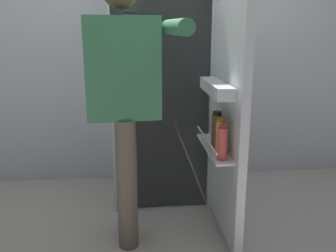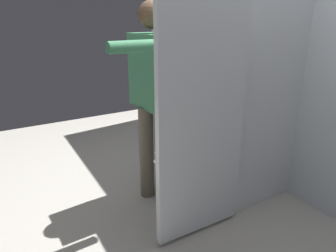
# 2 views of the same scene
# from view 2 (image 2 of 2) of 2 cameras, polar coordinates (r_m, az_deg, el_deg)

# --- Properties ---
(ground_plane) EXTENTS (5.31, 5.31, 0.00)m
(ground_plane) POSITION_cam_2_polar(r_m,az_deg,el_deg) (2.66, 2.31, -13.97)
(ground_plane) COLOR #B7B2A8
(kitchen_wall) EXTENTS (4.40, 0.10, 2.49)m
(kitchen_wall) POSITION_cam_2_polar(r_m,az_deg,el_deg) (2.86, 19.47, 13.99)
(kitchen_wall) COLOR silver
(kitchen_wall) RESTS_ON ground_plane
(refrigerator) EXTENTS (0.75, 1.32, 1.76)m
(refrigerator) POSITION_cam_2_polar(r_m,az_deg,el_deg) (2.59, 12.77, 5.90)
(refrigerator) COLOR silver
(refrigerator) RESTS_ON ground_plane
(person) EXTENTS (0.54, 0.70, 1.60)m
(person) POSITION_cam_2_polar(r_m,az_deg,el_deg) (2.42, -2.70, 7.18)
(person) COLOR #665B4C
(person) RESTS_ON ground_plane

